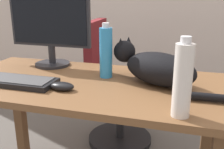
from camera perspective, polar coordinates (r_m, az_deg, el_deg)
desk at (r=1.34m, az=-5.29°, el=-5.95°), size 1.32×0.65×0.71m
office_chair at (r=2.00m, az=0.43°, el=-3.78°), size 0.48×0.48×0.93m
monitor at (r=1.57m, az=-13.02°, el=9.91°), size 0.48×0.20×0.41m
keyboard at (r=1.35m, az=-20.67°, el=-1.19°), size 0.44×0.15×0.03m
cat at (r=1.26m, az=9.19°, el=1.63°), size 0.55×0.33×0.20m
computer_mouse at (r=1.20m, az=-10.51°, el=-2.45°), size 0.11×0.06×0.04m
water_bottle at (r=1.33m, az=-1.29°, el=4.75°), size 0.06×0.06×0.27m
spray_bottle at (r=0.93m, az=14.76°, el=-1.16°), size 0.06×0.06×0.28m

